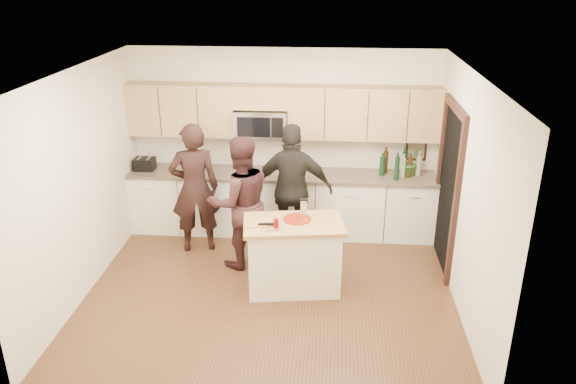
# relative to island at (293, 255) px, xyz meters

# --- Properties ---
(floor) EXTENTS (4.50, 4.50, 0.00)m
(floor) POSITION_rel_island_xyz_m (-0.28, -0.10, -0.45)
(floor) COLOR brown
(floor) RESTS_ON ground
(room_shell) EXTENTS (4.52, 4.02, 2.71)m
(room_shell) POSITION_rel_island_xyz_m (-0.28, -0.10, 1.28)
(room_shell) COLOR silver
(room_shell) RESTS_ON ground
(back_cabinetry) EXTENTS (4.50, 0.66, 0.94)m
(back_cabinetry) POSITION_rel_island_xyz_m (-0.28, 1.59, 0.02)
(back_cabinetry) COLOR white
(back_cabinetry) RESTS_ON ground
(upper_cabinetry) EXTENTS (4.50, 0.33, 0.75)m
(upper_cabinetry) POSITION_rel_island_xyz_m (-0.25, 1.73, 1.39)
(upper_cabinetry) COLOR tan
(upper_cabinetry) RESTS_ON ground
(microwave) EXTENTS (0.76, 0.41, 0.40)m
(microwave) POSITION_rel_island_xyz_m (-0.59, 1.70, 1.20)
(microwave) COLOR silver
(microwave) RESTS_ON ground
(doorway) EXTENTS (0.06, 1.25, 2.20)m
(doorway) POSITION_rel_island_xyz_m (1.95, 0.80, 0.70)
(doorway) COLOR black
(doorway) RESTS_ON ground
(framed_picture) EXTENTS (0.30, 0.03, 0.38)m
(framed_picture) POSITION_rel_island_xyz_m (1.67, 1.88, 0.83)
(framed_picture) COLOR black
(framed_picture) RESTS_ON ground
(dish_towel) EXTENTS (0.34, 0.60, 0.48)m
(dish_towel) POSITION_rel_island_xyz_m (-1.23, 1.40, 0.35)
(dish_towel) COLOR white
(dish_towel) RESTS_ON ground
(island) EXTENTS (1.29, 0.86, 0.90)m
(island) POSITION_rel_island_xyz_m (0.00, 0.00, 0.00)
(island) COLOR white
(island) RESTS_ON ground
(red_plate) EXTENTS (0.34, 0.34, 0.02)m
(red_plate) POSITION_rel_island_xyz_m (0.04, 0.08, 0.45)
(red_plate) COLOR maroon
(red_plate) RESTS_ON island
(box_grater) EXTENTS (0.09, 0.06, 0.25)m
(box_grater) POSITION_rel_island_xyz_m (0.12, 0.11, 0.59)
(box_grater) COLOR silver
(box_grater) RESTS_ON red_plate
(drink_glass) EXTENTS (0.06, 0.06, 0.11)m
(drink_glass) POSITION_rel_island_xyz_m (-0.20, -0.15, 0.50)
(drink_glass) COLOR #670B0C
(drink_glass) RESTS_ON island
(cutting_board) EXTENTS (0.28, 0.19, 0.02)m
(cutting_board) POSITION_rel_island_xyz_m (-0.45, -0.12, 0.45)
(cutting_board) COLOR tan
(cutting_board) RESTS_ON island
(tongs) EXTENTS (0.24, 0.06, 0.02)m
(tongs) POSITION_rel_island_xyz_m (-0.29, -0.12, 0.47)
(tongs) COLOR black
(tongs) RESTS_ON cutting_board
(knife) EXTENTS (0.18, 0.05, 0.01)m
(knife) POSITION_rel_island_xyz_m (-0.23, -0.25, 0.46)
(knife) COLOR silver
(knife) RESTS_ON cutting_board
(toaster) EXTENTS (0.29, 0.23, 0.18)m
(toaster) POSITION_rel_island_xyz_m (-2.33, 1.57, 0.58)
(toaster) COLOR black
(toaster) RESTS_ON back_cabinetry
(bottle_cluster) EXTENTS (0.60, 0.37, 0.41)m
(bottle_cluster) POSITION_rel_island_xyz_m (1.43, 1.61, 0.67)
(bottle_cluster) COLOR black
(bottle_cluster) RESTS_ON back_cabinetry
(orchid) EXTENTS (0.30, 0.29, 0.43)m
(orchid) POSITION_rel_island_xyz_m (1.57, 1.62, 0.70)
(orchid) COLOR #30722D
(orchid) RESTS_ON back_cabinetry
(woman_left) EXTENTS (0.77, 0.60, 1.85)m
(woman_left) POSITION_rel_island_xyz_m (-1.43, 0.93, 0.47)
(woman_left) COLOR black
(woman_left) RESTS_ON ground
(woman_center) EXTENTS (1.08, 0.98, 1.80)m
(woman_center) POSITION_rel_island_xyz_m (-0.73, 0.55, 0.44)
(woman_center) COLOR #33191B
(woman_center) RESTS_ON ground
(woman_right) EXTENTS (1.08, 0.45, 1.85)m
(woman_right) POSITION_rel_island_xyz_m (-0.08, 0.99, 0.47)
(woman_right) COLOR black
(woman_right) RESTS_ON ground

